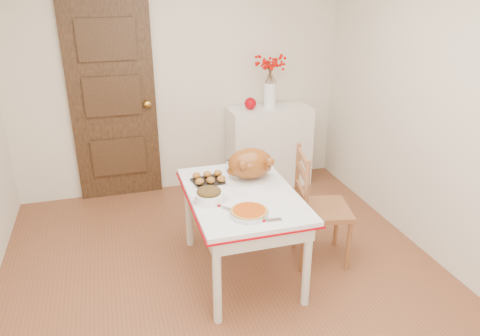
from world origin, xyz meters
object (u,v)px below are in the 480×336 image
object	(u,v)px
kitchen_table	(242,233)
chair_oak	(323,207)
sideboard	(269,146)
turkey_platter	(250,165)
pumpkin_pie	(249,212)

from	to	relation	value
kitchen_table	chair_oak	xyz separation A→B (m)	(0.68, -0.00, 0.13)
sideboard	turkey_platter	distance (m)	1.56
pumpkin_pie	turkey_platter	bearing A→B (deg)	71.85
chair_oak	pumpkin_pie	size ratio (longest dim) A/B	3.67
pumpkin_pie	kitchen_table	bearing A→B (deg)	81.42
sideboard	turkey_platter	bearing A→B (deg)	-115.81
kitchen_table	chair_oak	size ratio (longest dim) A/B	1.22
kitchen_table	chair_oak	bearing A→B (deg)	-0.17
sideboard	pumpkin_pie	size ratio (longest dim) A/B	3.38
sideboard	chair_oak	bearing A→B (deg)	-93.63
sideboard	chair_oak	world-z (taller)	chair_oak
chair_oak	kitchen_table	bearing A→B (deg)	102.23
kitchen_table	turkey_platter	xyz separation A→B (m)	(0.13, 0.19, 0.49)
sideboard	pumpkin_pie	bearing A→B (deg)	-113.70
sideboard	turkey_platter	xyz separation A→B (m)	(-0.66, -1.36, 0.39)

